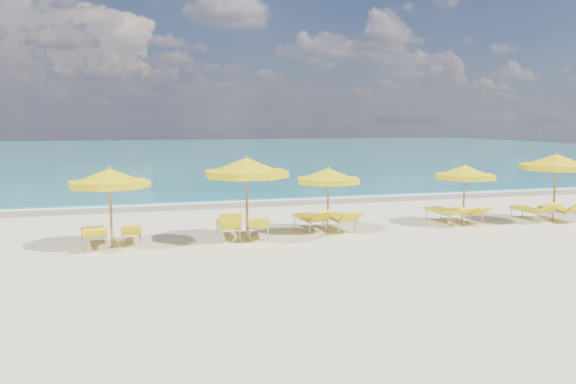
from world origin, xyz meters
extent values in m
plane|color=beige|center=(0.00, 0.00, 0.00)|extent=(120.00, 120.00, 0.00)
cube|color=#136C6F|center=(0.00, 48.00, 0.00)|extent=(120.00, 80.00, 0.30)
cube|color=tan|center=(0.00, 7.40, 0.00)|extent=(120.00, 2.60, 0.01)
cube|color=white|center=(0.00, 8.20, 0.00)|extent=(120.00, 1.20, 0.03)
cube|color=white|center=(-6.00, 17.00, 0.00)|extent=(14.00, 0.36, 0.05)
cube|color=white|center=(8.00, 24.00, 0.00)|extent=(18.00, 0.30, 0.05)
cylinder|color=#A17750|center=(-5.56, -0.02, 1.10)|extent=(0.07, 0.07, 2.19)
cone|color=yellow|center=(-5.56, -0.02, 2.01)|extent=(2.66, 2.66, 0.44)
cylinder|color=yellow|center=(-5.56, -0.02, 1.80)|extent=(2.68, 2.68, 0.18)
sphere|color=#A17750|center=(-5.56, -0.02, 2.24)|extent=(0.10, 0.10, 0.10)
cylinder|color=#A17750|center=(-1.72, -0.16, 1.22)|extent=(0.08, 0.08, 2.43)
cone|color=yellow|center=(-1.72, -0.16, 2.24)|extent=(3.26, 3.26, 0.49)
cylinder|color=yellow|center=(-1.72, -0.16, 2.00)|extent=(3.28, 3.28, 0.19)
sphere|color=#A17750|center=(-1.72, -0.16, 2.49)|extent=(0.11, 0.11, 0.11)
cylinder|color=#A17750|center=(1.05, 0.50, 1.01)|extent=(0.06, 0.06, 2.01)
cone|color=yellow|center=(1.05, 0.50, 1.85)|extent=(2.33, 2.33, 0.40)
cylinder|color=yellow|center=(1.05, 0.50, 1.66)|extent=(2.35, 2.35, 0.16)
sphere|color=#A17750|center=(1.05, 0.50, 2.06)|extent=(0.09, 0.09, 0.09)
cylinder|color=#A17750|center=(5.98, 0.49, 1.00)|extent=(0.06, 0.06, 2.01)
cone|color=yellow|center=(5.98, 0.49, 1.85)|extent=(2.11, 2.11, 0.40)
cylinder|color=yellow|center=(5.98, 0.49, 1.65)|extent=(2.13, 2.13, 0.16)
sphere|color=#A17750|center=(5.98, 0.49, 2.05)|extent=(0.09, 0.09, 0.09)
cylinder|color=#A17750|center=(9.33, 0.09, 1.18)|extent=(0.07, 0.07, 2.35)
cone|color=yellow|center=(9.33, 0.09, 2.16)|extent=(2.54, 2.54, 0.47)
cylinder|color=yellow|center=(9.33, 0.09, 1.93)|extent=(2.56, 2.56, 0.19)
sphere|color=#A17750|center=(9.33, 0.09, 2.40)|extent=(0.10, 0.10, 0.10)
cube|color=yellow|center=(-6.07, 0.36, 0.40)|extent=(0.78, 1.46, 0.09)
cube|color=yellow|center=(-5.95, -0.62, 0.55)|extent=(0.69, 0.70, 0.37)
cube|color=yellow|center=(-5.05, 0.65, 0.35)|extent=(0.57, 1.22, 0.07)
cube|color=yellow|center=(-5.02, -0.18, 0.50)|extent=(0.55, 0.53, 0.36)
cube|color=yellow|center=(-2.19, 0.47, 0.41)|extent=(0.76, 1.48, 0.09)
cube|color=yellow|center=(-2.27, -0.48, 0.66)|extent=(0.68, 0.59, 0.54)
cube|color=yellow|center=(-1.27, 0.45, 0.39)|extent=(0.81, 1.42, 0.08)
cube|color=yellow|center=(-1.43, -0.47, 0.55)|extent=(0.68, 0.67, 0.40)
cube|color=yellow|center=(0.61, 1.10, 0.39)|extent=(0.77, 1.42, 0.08)
cube|color=yellow|center=(0.72, 0.17, 0.58)|extent=(0.67, 0.64, 0.43)
cube|color=yellow|center=(1.53, 0.86, 0.40)|extent=(0.70, 1.42, 0.08)
cube|color=yellow|center=(1.59, -0.11, 0.57)|extent=(0.65, 0.64, 0.41)
cube|color=yellow|center=(5.52, 0.98, 0.42)|extent=(0.74, 1.49, 0.09)
cube|color=yellow|center=(5.58, -0.05, 0.56)|extent=(0.69, 0.70, 0.35)
cube|color=yellow|center=(6.39, 1.02, 0.36)|extent=(0.64, 1.29, 0.08)
cube|color=yellow|center=(6.45, 0.14, 0.51)|extent=(0.60, 0.59, 0.35)
cube|color=yellow|center=(8.78, 0.67, 0.38)|extent=(0.74, 1.38, 0.08)
cube|color=yellow|center=(8.89, -0.23, 0.56)|extent=(0.65, 0.62, 0.42)
cube|color=yellow|center=(9.81, 0.43, 0.38)|extent=(0.62, 1.34, 0.08)
camera|label=1|loc=(-4.93, -16.23, 3.54)|focal=35.00mm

